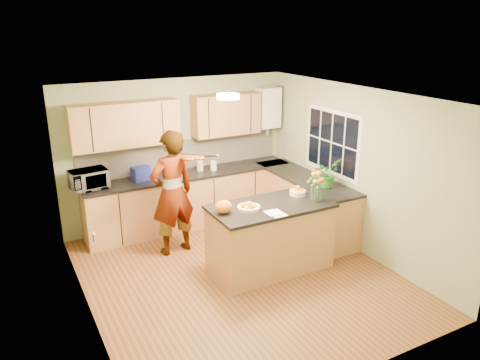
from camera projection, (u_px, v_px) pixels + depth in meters
name	position (u px, v px, depth m)	size (l,w,h in m)	color
floor	(239.00, 276.00, 6.54)	(4.50, 4.50, 0.00)	brown
ceiling	(239.00, 96.00, 5.73)	(4.00, 4.50, 0.02)	silver
wall_back	(177.00, 152.00, 8.01)	(4.00, 0.02, 2.50)	#91A173
wall_front	(355.00, 267.00, 4.26)	(4.00, 0.02, 2.50)	#91A173
wall_left	(82.00, 221.00, 5.24)	(0.02, 4.50, 2.50)	#91A173
wall_right	(356.00, 170.00, 7.03)	(0.02, 4.50, 2.50)	#91A173
back_counter	(191.00, 199.00, 8.06)	(3.64, 0.62, 0.94)	#AB7044
right_counter	(304.00, 203.00, 7.85)	(0.62, 2.24, 0.94)	#AB7044
splashback	(183.00, 154.00, 8.06)	(3.60, 0.02, 0.52)	beige
upper_cabinets	(169.00, 120.00, 7.60)	(3.20, 0.34, 0.70)	#AB7044
boiler	(268.00, 108.00, 8.43)	(0.40, 0.30, 0.86)	white
window_right	(332.00, 142.00, 7.43)	(0.01, 1.30, 1.05)	white
light_switch	(94.00, 237.00, 4.73)	(0.02, 0.09, 0.09)	white
ceiling_lamp	(228.00, 96.00, 6.00)	(0.30, 0.30, 0.07)	#FFEABF
peninsula_island	(270.00, 237.00, 6.60)	(1.70, 0.87, 0.97)	#AB7044
fruit_dish	(249.00, 206.00, 6.27)	(0.31, 0.31, 0.11)	beige
orange_bowl	(298.00, 191.00, 6.80)	(0.23, 0.23, 0.14)	beige
flower_vase	(315.00, 180.00, 6.46)	(0.26, 0.26, 0.49)	silver
orange_bag	(224.00, 207.00, 6.14)	(0.23, 0.20, 0.18)	orange
papers	(276.00, 213.00, 6.15)	(0.20, 0.27, 0.01)	white
violinist	(172.00, 193.00, 6.93)	(0.70, 0.46, 1.91)	#E5A38C
violin	(189.00, 158.00, 6.66)	(0.56, 0.22, 0.11)	#4B1804
microwave	(89.00, 180.00, 7.11)	(0.54, 0.37, 0.30)	white
blue_box	(141.00, 173.00, 7.53)	(0.28, 0.20, 0.22)	navy
kettle	(180.00, 168.00, 7.77)	(0.16, 0.16, 0.31)	silver
jar_cream	(200.00, 166.00, 8.00)	(0.11, 0.11, 0.17)	beige
jar_white	(214.00, 165.00, 8.03)	(0.11, 0.11, 0.17)	white
potted_plant	(327.00, 173.00, 7.19)	(0.39, 0.34, 0.44)	#2C7326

